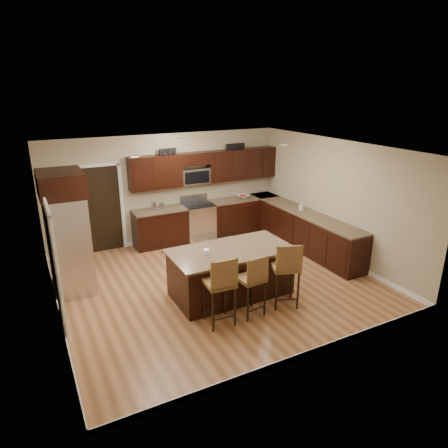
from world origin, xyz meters
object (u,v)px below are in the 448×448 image
stool_mid (253,279)px  island (231,273)px  stool_left (221,284)px  stool_right (286,267)px  refrigerator (67,232)px  range (198,221)px

stool_mid → island: bearing=82.0°
stool_left → stool_mid: size_ratio=1.09×
stool_left → stool_right: size_ratio=1.00×
refrigerator → range: bearing=23.7°
island → refrigerator: 3.16m
island → stool_left: (-0.64, -0.85, 0.34)m
range → island: bearing=-102.3°
island → stool_left: size_ratio=1.86×
stool_left → refrigerator: (-2.00, 2.41, 0.44)m
stool_mid → stool_right: (0.68, -0.00, 0.06)m
stool_right → stool_mid: bearing=-160.3°
island → stool_right: stool_right is taller
island → refrigerator: (-2.64, 1.56, 0.77)m
range → island: range is taller
stool_left → stool_right: 1.29m
island → stool_left: 1.12m
refrigerator → stool_left: bearing=-50.3°
stool_mid → stool_right: stool_right is taller
stool_right → refrigerator: bearing=163.7°
stool_mid → stool_right: size_ratio=0.92×
island → stool_right: size_ratio=1.85×
stool_left → refrigerator: refrigerator is taller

